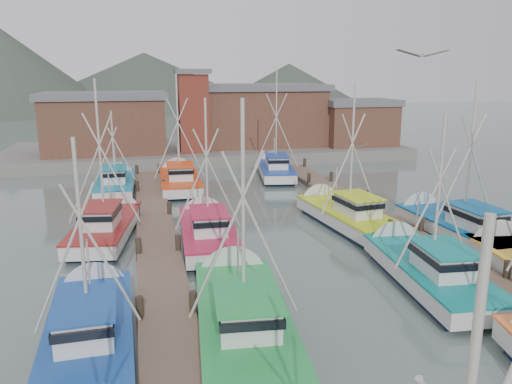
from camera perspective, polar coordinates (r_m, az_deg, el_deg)
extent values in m
plane|color=#495854|center=(23.10, 7.50, -10.48)|extent=(260.00, 260.00, 0.00)
cube|color=brown|center=(25.39, -10.92, -7.87)|extent=(2.20, 46.00, 0.40)
cylinder|color=black|center=(19.79, -13.09, -13.57)|extent=(0.30, 0.30, 1.50)
cylinder|color=black|center=(26.23, -13.25, -6.70)|extent=(0.30, 0.30, 1.50)
cylinder|color=black|center=(32.91, -13.33, -2.57)|extent=(0.30, 0.30, 1.50)
cylinder|color=black|center=(39.69, -13.39, 0.15)|extent=(0.30, 0.30, 1.50)
cylinder|color=black|center=(46.54, -13.43, 2.08)|extent=(0.30, 0.30, 1.50)
cylinder|color=black|center=(19.86, -7.17, -13.20)|extent=(0.30, 0.30, 1.50)
cylinder|color=black|center=(26.29, -8.86, -6.45)|extent=(0.30, 0.30, 1.50)
cylinder|color=black|center=(32.95, -9.86, -2.38)|extent=(0.30, 0.30, 1.50)
cylinder|color=black|center=(39.73, -10.51, 0.30)|extent=(0.30, 0.30, 1.50)
cylinder|color=black|center=(46.57, -10.97, 2.21)|extent=(0.30, 0.30, 1.50)
cube|color=brown|center=(29.33, 17.65, -5.33)|extent=(2.20, 46.00, 0.40)
cylinder|color=black|center=(24.07, 22.96, -9.31)|extent=(0.30, 0.30, 1.50)
cylinder|color=black|center=(29.60, 15.03, -4.48)|extent=(0.30, 0.30, 1.50)
cylinder|color=black|center=(35.65, 9.76, -1.17)|extent=(0.30, 0.30, 1.50)
cylinder|color=black|center=(41.99, 6.06, 1.16)|extent=(0.30, 0.30, 1.50)
cylinder|color=black|center=(48.52, 3.33, 2.88)|extent=(0.30, 0.30, 1.50)
cylinder|color=black|center=(25.26, 26.67, -8.62)|extent=(0.30, 0.30, 1.50)
cylinder|color=black|center=(30.57, 18.35, -4.14)|extent=(0.30, 0.30, 1.50)
cylinder|color=black|center=(36.46, 12.66, -0.98)|extent=(0.30, 0.30, 1.50)
cylinder|color=black|center=(42.69, 8.59, 1.29)|extent=(0.30, 0.30, 1.50)
cylinder|color=black|center=(49.12, 5.57, 2.97)|extent=(0.30, 0.30, 1.50)
cube|color=slate|center=(57.87, -5.52, 4.71)|extent=(44.00, 16.00, 1.20)
cube|color=brown|center=(55.05, -16.81, 7.27)|extent=(12.00, 8.00, 5.50)
cube|color=slate|center=(54.83, -17.04, 10.49)|extent=(12.72, 8.48, 0.70)
cube|color=brown|center=(58.54, 0.28, 8.51)|extent=(14.00, 9.00, 6.20)
cube|color=slate|center=(58.34, 0.29, 11.89)|extent=(14.84, 9.54, 0.70)
cube|color=brown|center=(59.39, 11.44, 7.50)|extent=(8.00, 6.00, 4.50)
cube|color=slate|center=(59.19, 11.56, 10.00)|extent=(8.48, 6.36, 0.70)
cube|color=maroon|center=(53.16, -7.20, 8.89)|extent=(3.00, 3.00, 8.00)
cube|color=slate|center=(53.00, -7.33, 13.47)|extent=(3.60, 3.60, 0.50)
cone|color=#404C3F|center=(138.82, -27.02, 8.14)|extent=(110.00, 110.00, 42.00)
cone|color=#404C3F|center=(150.00, -12.43, 9.56)|extent=(140.00, 140.00, 30.00)
cone|color=#404C3F|center=(146.37, 3.73, 9.75)|extent=(90.00, 90.00, 24.00)
cube|color=#0F1B32|center=(18.74, -1.46, -16.22)|extent=(3.49, 8.55, 0.70)
cube|color=silver|center=(18.42, -1.47, -14.46)|extent=(3.97, 9.72, 0.80)
cube|color=green|center=(18.25, -1.48, -13.41)|extent=(4.07, 9.82, 0.10)
cone|color=silver|center=(22.75, -2.82, -9.25)|extent=(3.05, 1.38, 2.96)
cube|color=silver|center=(16.99, -1.05, -13.41)|extent=(2.17, 3.01, 1.10)
cube|color=black|center=(16.88, -1.05, -12.71)|extent=(2.32, 3.30, 0.28)
cube|color=green|center=(16.73, -1.05, -11.60)|extent=(2.46, 3.50, 0.07)
cylinder|color=#BCB5AC|center=(16.71, -1.48, -2.17)|extent=(0.14, 0.14, 7.45)
cylinder|color=#BCB5AC|center=(16.92, -3.51, -5.10)|extent=(2.66, 0.35, 5.83)
cylinder|color=#BCB5AC|center=(17.04, 0.57, -4.93)|extent=(2.66, 0.35, 5.83)
cylinder|color=#BCB5AC|center=(19.30, -2.07, -7.90)|extent=(0.08, 0.08, 2.64)
cube|color=#0F1B32|center=(23.98, 19.12, -10.10)|extent=(3.18, 7.90, 0.70)
cube|color=silver|center=(23.73, 19.24, -8.65)|extent=(3.61, 8.97, 0.80)
cube|color=#0A7D79|center=(23.60, 19.31, -7.80)|extent=(3.70, 9.07, 0.10)
cone|color=silver|center=(27.47, 15.06, -5.66)|extent=(2.82, 1.34, 2.74)
cube|color=silver|center=(22.54, 20.65, -7.36)|extent=(1.99, 2.77, 1.10)
cube|color=black|center=(22.46, 20.70, -6.81)|extent=(2.13, 3.04, 0.28)
cube|color=#0A7D79|center=(22.35, 20.77, -5.94)|extent=(2.26, 3.23, 0.07)
cylinder|color=#BCB5AC|center=(22.49, 20.18, 0.10)|extent=(0.13, 0.13, 6.70)
cylinder|color=#BCB5AC|center=(22.42, 18.75, -1.91)|extent=(2.40, 0.30, 5.24)
cylinder|color=#BCB5AC|center=(22.94, 21.25, -1.77)|extent=(2.40, 0.30, 5.24)
cylinder|color=#BCB5AC|center=(24.53, 17.86, -3.86)|extent=(0.08, 0.08, 2.44)
cube|color=#0F1B32|center=(18.83, -18.28, -16.79)|extent=(2.62, 7.52, 0.70)
cube|color=silver|center=(18.52, -18.44, -15.05)|extent=(2.98, 8.54, 0.80)
cube|color=#164396|center=(18.35, -18.53, -14.00)|extent=(3.07, 8.63, 0.10)
cone|color=silver|center=(22.40, -17.81, -10.29)|extent=(2.67, 1.17, 2.64)
cube|color=silver|center=(17.19, -18.86, -13.84)|extent=(1.77, 2.59, 1.10)
cube|color=black|center=(17.09, -18.92, -13.16)|extent=(1.89, 2.84, 0.28)
cube|color=#164396|center=(16.93, -19.02, -12.06)|extent=(2.01, 3.02, 0.07)
cylinder|color=#BCB5AC|center=(17.00, -19.35, -4.68)|extent=(0.13, 0.13, 6.31)
cylinder|color=#BCB5AC|center=(17.29, -21.09, -7.12)|extent=(2.27, 0.16, 4.94)
cylinder|color=#BCB5AC|center=(17.19, -17.21, -6.93)|extent=(2.27, 0.16, 4.94)
cylinder|color=#BCB5AC|center=(19.24, -18.54, -8.70)|extent=(0.08, 0.08, 2.54)
cone|color=silver|center=(29.32, 25.28, -5.30)|extent=(3.06, 1.49, 2.93)
cube|color=#0F1B32|center=(28.01, -5.49, -5.95)|extent=(2.86, 7.64, 0.70)
cube|color=silver|center=(27.80, -5.52, -4.69)|extent=(3.25, 8.69, 0.80)
cube|color=#B61B3E|center=(27.69, -5.53, -3.94)|extent=(3.33, 8.78, 0.10)
cone|color=silver|center=(31.93, -6.15, -2.59)|extent=(2.73, 1.24, 2.67)
cube|color=silver|center=(26.54, -5.38, -3.42)|extent=(1.86, 2.65, 1.10)
cube|color=black|center=(26.48, -5.39, -2.94)|extent=(1.99, 2.92, 0.28)
cube|color=#B61B3E|center=(26.38, -5.40, -2.19)|extent=(2.11, 3.09, 0.07)
cylinder|color=#BCB5AC|center=(26.69, -5.67, 3.16)|extent=(0.13, 0.13, 6.98)
cylinder|color=#BCB5AC|center=(26.81, -6.80, 1.39)|extent=(2.50, 0.23, 5.46)
cylinder|color=#BCB5AC|center=(26.89, -4.47, 1.48)|extent=(2.50, 0.23, 5.46)
cylinder|color=#BCB5AC|center=(28.84, -5.84, -0.73)|extent=(0.07, 0.07, 2.39)
cube|color=#0F1B32|center=(31.61, 10.39, -3.85)|extent=(3.40, 8.03, 0.70)
cube|color=silver|center=(31.42, 10.44, -2.71)|extent=(3.86, 9.12, 0.80)
cube|color=#BAD514|center=(31.32, 10.47, -2.05)|extent=(3.96, 9.22, 0.10)
cone|color=silver|center=(35.21, 6.83, -1.08)|extent=(2.87, 1.41, 2.77)
cube|color=silver|center=(30.30, 11.51, -1.51)|extent=(2.08, 2.84, 1.10)
cube|color=black|center=(30.24, 11.53, -1.08)|extent=(2.22, 3.12, 0.28)
cube|color=#BAD514|center=(30.15, 11.57, -0.42)|extent=(2.35, 3.31, 0.07)
cylinder|color=#BCB5AC|center=(30.39, 10.94, 4.84)|extent=(0.14, 0.14, 7.61)
cylinder|color=#BCB5AC|center=(30.25, 9.94, 3.13)|extent=(2.71, 0.40, 5.95)
cylinder|color=#BCB5AC|center=(30.82, 11.77, 3.23)|extent=(2.71, 0.40, 5.95)
cylinder|color=#BCB5AC|center=(32.37, 9.15, 0.74)|extent=(0.08, 0.08, 2.47)
cube|color=#0F1B32|center=(30.14, -16.69, -5.06)|extent=(3.60, 7.83, 0.70)
cube|color=silver|center=(29.95, -16.77, -3.88)|extent=(4.09, 8.90, 0.80)
cube|color=maroon|center=(29.84, -16.82, -3.18)|extent=(4.18, 8.99, 0.10)
cone|color=silver|center=(34.02, -15.26, -1.99)|extent=(2.81, 1.50, 2.67)
cube|color=silver|center=(28.73, -17.33, -2.68)|extent=(2.11, 2.81, 1.10)
cube|color=black|center=(28.67, -17.36, -2.24)|extent=(2.26, 3.08, 0.28)
cube|color=maroon|center=(28.57, -17.41, -1.54)|extent=(2.39, 3.27, 0.07)
cylinder|color=#BCB5AC|center=(28.83, -17.43, 4.35)|extent=(0.15, 0.15, 7.95)
cylinder|color=#BCB5AC|center=(29.12, -18.43, 2.49)|extent=(2.82, 0.54, 6.21)
cylinder|color=#BCB5AC|center=(28.86, -16.16, 2.56)|extent=(2.82, 0.54, 6.21)
cylinder|color=#BCB5AC|center=(30.99, -16.38, -0.21)|extent=(0.09, 0.09, 2.57)
cube|color=#0F1B32|center=(30.98, 22.23, -5.01)|extent=(3.00, 7.98, 0.70)
cube|color=silver|center=(30.79, 22.34, -3.86)|extent=(3.41, 9.07, 0.80)
cube|color=#04518A|center=(30.68, 22.40, -3.19)|extent=(3.51, 9.16, 0.10)
cone|color=silver|center=(34.25, 17.72, -2.05)|extent=(2.87, 1.25, 2.82)
cube|color=silver|center=(29.75, 23.77, -2.68)|extent=(1.96, 2.77, 1.10)
cube|color=black|center=(29.69, 23.82, -2.25)|extent=(2.09, 3.04, 0.28)
cube|color=#04518A|center=(29.60, 23.88, -1.58)|extent=(2.22, 3.23, 0.07)
cylinder|color=#BCB5AC|center=(29.73, 23.29, 4.04)|extent=(0.14, 0.14, 7.85)
cylinder|color=#BCB5AC|center=(29.50, 22.23, 2.25)|extent=(2.81, 0.25, 6.14)
cylinder|color=#BCB5AC|center=(30.26, 24.01, 2.34)|extent=(2.81, 0.25, 6.14)
cylinder|color=#BCB5AC|center=(31.60, 20.80, -0.29)|extent=(0.08, 0.08, 2.61)
cube|color=#0F1B32|center=(41.62, -8.67, 0.41)|extent=(2.84, 8.13, 0.70)
cube|color=silver|center=(41.48, -8.71, 1.29)|extent=(3.23, 9.24, 0.80)
cube|color=red|center=(41.41, -8.72, 1.80)|extent=(3.32, 9.34, 0.10)
cone|color=silver|center=(46.00, -9.03, 2.28)|extent=(2.89, 1.18, 2.87)
cube|color=silver|center=(40.22, -8.66, 2.29)|extent=(1.92, 2.80, 1.10)
cube|color=black|center=(40.18, -8.67, 2.61)|extent=(2.05, 3.08, 0.28)
cube|color=red|center=(40.11, -8.69, 3.11)|extent=(2.17, 3.26, 0.07)
cylinder|color=#BCB5AC|center=(40.61, -8.92, 7.44)|extent=(0.13, 0.13, 8.18)
cylinder|color=#BCB5AC|center=(40.69, -9.70, 6.06)|extent=(2.92, 0.17, 6.39)
cylinder|color=#BCB5AC|center=(40.75, -8.04, 6.13)|extent=(2.92, 0.17, 6.39)
cylinder|color=#BCB5AC|center=(42.81, -8.91, 3.83)|extent=(0.08, 0.08, 2.56)
cube|color=#0F1B32|center=(45.65, 2.26, 1.71)|extent=(3.61, 7.72, 0.70)
cube|color=silver|center=(45.52, 2.26, 2.51)|extent=(4.10, 8.78, 0.80)
cube|color=#1B3C9D|center=(45.45, 2.27, 2.98)|extent=(4.20, 8.87, 0.10)
cone|color=silver|center=(49.68, 1.75, 3.26)|extent=(2.78, 1.52, 2.64)
cube|color=silver|center=(44.36, 2.41, 3.47)|extent=(2.10, 2.78, 1.10)
cube|color=black|center=(44.32, 2.41, 3.76)|extent=(2.25, 3.05, 0.28)
cube|color=#1B3C9D|center=(44.26, 2.42, 4.22)|extent=(2.38, 3.23, 0.07)
cylinder|color=#BCB5AC|center=(44.71, 2.34, 8.27)|extent=(0.14, 0.14, 8.41)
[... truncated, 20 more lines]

